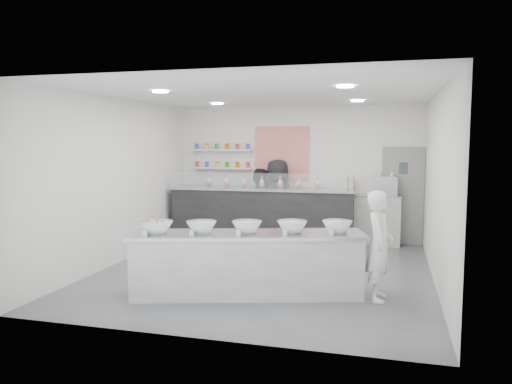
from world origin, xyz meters
TOP-DOWN VIEW (x-y plane):
  - floor at (0.00, 0.00)m, footprint 6.00×6.00m
  - ceiling at (0.00, 0.00)m, footprint 6.00×6.00m
  - back_wall at (0.00, 3.00)m, footprint 5.50×0.00m
  - left_wall at (-2.75, 0.00)m, footprint 0.00×6.00m
  - right_wall at (2.75, 0.00)m, footprint 0.00×6.00m
  - back_door at (2.30, 2.97)m, footprint 0.88×0.04m
  - pattern_panel at (-0.35, 2.98)m, footprint 1.25×0.03m
  - jar_shelf_lower at (-1.75, 2.90)m, footprint 1.45×0.22m
  - jar_shelf_upper at (-1.75, 2.90)m, footprint 1.45×0.22m
  - preserve_jars at (-1.75, 2.88)m, footprint 1.45×0.10m
  - downlight_0 at (-1.40, -1.00)m, footprint 0.24×0.24m
  - downlight_1 at (1.40, -1.00)m, footprint 0.24×0.24m
  - downlight_2 at (-1.40, 1.60)m, footprint 0.24×0.24m
  - downlight_3 at (1.40, 1.60)m, footprint 0.24×0.24m
  - prep_counter at (0.07, -1.33)m, footprint 3.44×1.68m
  - back_bar at (-0.64, 2.27)m, footprint 3.98×0.84m
  - sneeze_guard at (-0.63, 1.93)m, footprint 3.91×0.13m
  - espresso_ledge at (1.55, 2.78)m, footprint 1.46×0.46m
  - espresso_machine at (1.94, 2.78)m, footprint 0.50×0.35m
  - cup_stacks at (1.18, 2.78)m, footprint 0.24×0.24m
  - prep_bowls at (0.07, -1.33)m, footprint 3.06×1.36m
  - label_cards at (-0.08, -1.84)m, footprint 2.66×0.04m
  - cookie_bags at (-0.64, 2.27)m, footprint 2.53×0.20m
  - woman_prep at (1.91, -1.03)m, footprint 0.37×0.56m
  - staff_left at (-0.79, 2.60)m, footprint 0.79×0.61m
  - staff_right at (-0.37, 2.60)m, footprint 1.05×0.89m

SIDE VIEW (x-z plane):
  - floor at x=0.00m, z-range 0.00..0.00m
  - prep_counter at x=0.07m, z-range 0.00..0.92m
  - espresso_ledge at x=1.55m, z-range 0.00..1.08m
  - back_bar at x=-0.64m, z-range 0.00..1.23m
  - woman_prep at x=1.91m, z-range 0.00..1.55m
  - staff_left at x=-0.79m, z-range 0.00..1.62m
  - staff_right at x=-0.37m, z-range 0.00..1.83m
  - label_cards at x=-0.08m, z-range 0.92..0.99m
  - prep_bowls at x=0.07m, z-range 0.92..1.09m
  - back_door at x=2.30m, z-range 0.00..2.10m
  - cup_stacks at x=1.18m, z-range 1.08..1.46m
  - espresso_machine at x=1.94m, z-range 1.08..1.47m
  - cookie_bags at x=-0.64m, z-range 1.23..1.48m
  - sneeze_guard at x=-0.63m, z-range 1.23..1.56m
  - back_wall at x=0.00m, z-range -1.25..4.25m
  - left_wall at x=-2.75m, z-range -1.50..4.50m
  - right_wall at x=2.75m, z-range -1.50..4.50m
  - jar_shelf_lower at x=-1.75m, z-range 1.58..1.62m
  - preserve_jars at x=-1.75m, z-range 1.60..2.16m
  - pattern_panel at x=-0.35m, z-range 1.35..2.55m
  - jar_shelf_upper at x=-1.75m, z-range 2.00..2.04m
  - downlight_0 at x=-1.40m, z-range 2.97..2.99m
  - downlight_1 at x=1.40m, z-range 2.97..2.99m
  - downlight_2 at x=-1.40m, z-range 2.97..2.99m
  - downlight_3 at x=1.40m, z-range 2.97..2.99m
  - ceiling at x=0.00m, z-range 3.00..3.00m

